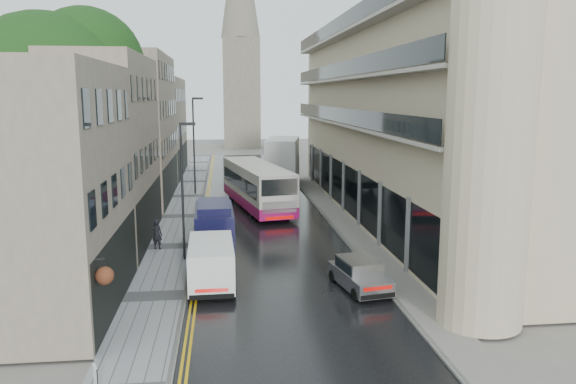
{
  "coord_description": "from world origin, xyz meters",
  "views": [
    {
      "loc": [
        -2.76,
        -13.17,
        8.86
      ],
      "look_at": [
        0.87,
        18.0,
        3.4
      ],
      "focal_mm": 35.0,
      "sensor_mm": 36.0,
      "label": 1
    }
  ],
  "objects": [
    {
      "name": "lamp_post_far",
      "position": [
        -5.29,
        36.94,
        4.35
      ],
      "size": [
        0.97,
        0.28,
        8.46
      ],
      "primitive_type": null,
      "rotation": [
        0.0,
        0.0,
        -0.08
      ],
      "color": "black",
      "rests_on": "left_sidewalk"
    },
    {
      "name": "pedestrian",
      "position": [
        -6.6,
        18.61,
        1.0
      ],
      "size": [
        0.75,
        0.64,
        1.75
      ],
      "primitive_type": "imported",
      "rotation": [
        0.0,
        0.0,
        2.73
      ],
      "color": "black",
      "rests_on": "left_sidewalk"
    },
    {
      "name": "old_shop_row",
      "position": [
        -9.45,
        30.0,
        6.0
      ],
      "size": [
        4.5,
        56.0,
        12.0
      ],
      "primitive_type": null,
      "color": "gray",
      "rests_on": "ground"
    },
    {
      "name": "navy_van",
      "position": [
        -4.3,
        17.31,
        1.41
      ],
      "size": [
        2.29,
        5.48,
        2.77
      ],
      "primitive_type": null,
      "rotation": [
        0.0,
        0.0,
        0.02
      ],
      "color": "black",
      "rests_on": "road"
    },
    {
      "name": "church_spire",
      "position": [
        0.5,
        82.0,
        20.0
      ],
      "size": [
        6.4,
        6.4,
        40.0
      ],
      "primitive_type": null,
      "color": "gray",
      "rests_on": "ground"
    },
    {
      "name": "white_van",
      "position": [
        -4.3,
        10.57,
        1.09
      ],
      "size": [
        2.13,
        4.78,
        2.14
      ],
      "primitive_type": null,
      "rotation": [
        0.0,
        0.0,
        0.02
      ],
      "color": "white",
      "rests_on": "road"
    },
    {
      "name": "right_sidewalk",
      "position": [
        5.4,
        27.5,
        0.06
      ],
      "size": [
        1.8,
        85.0,
        0.12
      ],
      "primitive_type": "cube",
      "color": "slate",
      "rests_on": "ground"
    },
    {
      "name": "tree_near",
      "position": [
        -12.5,
        20.0,
        6.95
      ],
      "size": [
        10.56,
        10.56,
        13.89
      ],
      "primitive_type": null,
      "color": "black",
      "rests_on": "ground"
    },
    {
      "name": "cream_bus",
      "position": [
        -0.79,
        26.72,
        1.73
      ],
      "size": [
        5.17,
        12.89,
        3.43
      ],
      "primitive_type": null,
      "rotation": [
        0.0,
        0.0,
        0.19
      ],
      "color": "beige",
      "rests_on": "road"
    },
    {
      "name": "left_sidewalk",
      "position": [
        -5.85,
        27.5,
        0.06
      ],
      "size": [
        2.7,
        85.0,
        0.12
      ],
      "primitive_type": "cube",
      "color": "gray",
      "rests_on": "ground"
    },
    {
      "name": "estate_sign",
      "position": [
        -6.53,
        2.38,
        0.63
      ],
      "size": [
        0.3,
        0.6,
        1.03
      ],
      "primitive_type": null,
      "rotation": [
        0.0,
        0.0,
        0.37
      ],
      "color": "silver",
      "rests_on": "left_sidewalk"
    },
    {
      "name": "white_lorry",
      "position": [
        1.37,
        38.18,
        2.42
      ],
      "size": [
        4.38,
        9.49,
        4.8
      ],
      "primitive_type": null,
      "rotation": [
        0.0,
        0.0,
        -0.19
      ],
      "color": "white",
      "rests_on": "road"
    },
    {
      "name": "silver_hatchback",
      "position": [
        2.85,
        9.55,
        0.75
      ],
      "size": [
        2.34,
        4.11,
        1.45
      ],
      "primitive_type": null,
      "rotation": [
        0.0,
        0.0,
        0.17
      ],
      "color": "#9D9CA1",
      "rests_on": "road"
    },
    {
      "name": "lamp_post_near",
      "position": [
        -4.92,
        16.38,
        3.77
      ],
      "size": [
        0.83,
        0.26,
        7.3
      ],
      "primitive_type": null,
      "rotation": [
        0.0,
        0.0,
        -0.09
      ],
      "color": "black",
      "rests_on": "left_sidewalk"
    },
    {
      "name": "modern_block",
      "position": [
        10.3,
        26.0,
        7.0
      ],
      "size": [
        8.0,
        40.0,
        14.0
      ],
      "primitive_type": null,
      "color": "tan",
      "rests_on": "ground"
    },
    {
      "name": "tree_far",
      "position": [
        -12.2,
        33.0,
        6.23
      ],
      "size": [
        9.24,
        9.24,
        12.46
      ],
      "primitive_type": null,
      "color": "black",
      "rests_on": "ground"
    },
    {
      "name": "road",
      "position": [
        0.0,
        27.5,
        0.01
      ],
      "size": [
        9.0,
        85.0,
        0.02
      ],
      "primitive_type": "cube",
      "color": "black",
      "rests_on": "ground"
    }
  ]
}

